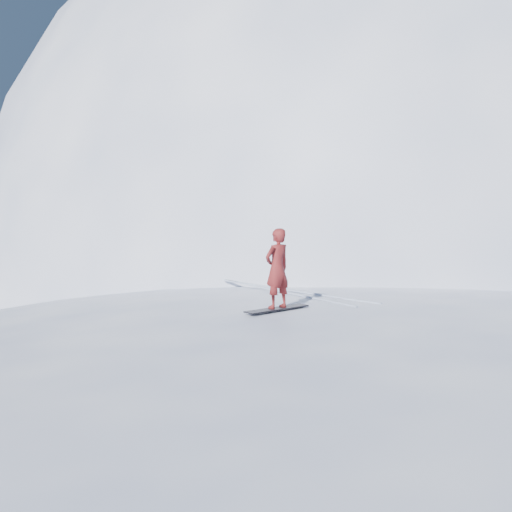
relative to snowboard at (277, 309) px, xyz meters
The scene contains 8 objects.
ground 4.49m from the snowboard, 56.90° to the right, with size 400.00×400.00×0.00m, color white.
near_ridge 3.91m from the snowboard, ahead, with size 36.00×28.00×4.80m, color white.
summit_peak 33.26m from the snowboard, 43.49° to the left, with size 60.00×56.00×56.00m, color white.
peak_shoulder 20.85m from the snowboard, 54.36° to the left, with size 28.00×24.00×18.00m, color white.
wind_bumps 3.03m from the snowboard, 34.86° to the right, with size 16.00×14.40×1.00m.
snowboard is the anchor object (origin of this frame).
snowboarder 0.88m from the snowboard, ahead, with size 0.63×0.42×1.74m, color maroon.
board_tracks 2.94m from the snowboard, 55.75° to the left, with size 1.40×5.98×0.04m.
Camera 1 is at (-8.17, -7.54, 4.51)m, focal length 40.00 mm.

